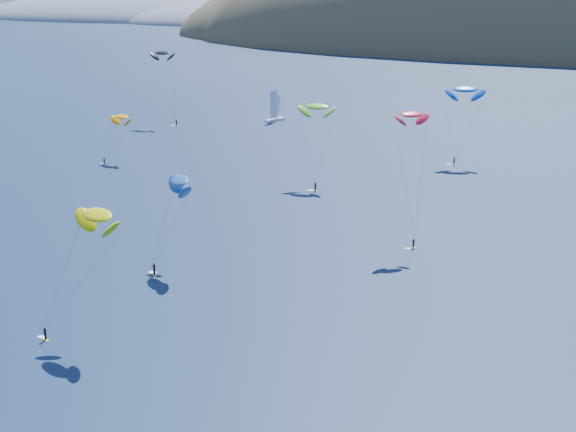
# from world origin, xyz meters

# --- Properties ---
(headland) EXTENTS (460.00, 250.00, 60.00)m
(headland) POSITION_xyz_m (-445.26, 750.08, -3.36)
(headland) COLOR slate
(headland) RESTS_ON ground
(sailboat) EXTENTS (9.70, 8.80, 11.58)m
(sailboat) POSITION_xyz_m (-65.48, 207.52, 0.95)
(sailboat) COLOR white
(sailboat) RESTS_ON ground
(kitesurfer_1) EXTENTS (7.98, 9.94, 13.52)m
(kitesurfer_1) POSITION_xyz_m (-79.99, 138.86, 11.45)
(kitesurfer_1) COLOR #D4F41B
(kitesurfer_1) RESTS_ON ground
(kitesurfer_2) EXTENTS (10.92, 10.39, 19.04)m
(kitesurfer_2) POSITION_xyz_m (-23.08, 47.76, 16.53)
(kitesurfer_2) COLOR #D4F41B
(kitesurfer_2) RESTS_ON ground
(kitesurfer_3) EXTENTS (8.79, 11.23, 20.27)m
(kitesurfer_3) POSITION_xyz_m (-24.58, 136.75, 17.82)
(kitesurfer_3) COLOR #D4F41B
(kitesurfer_3) RESTS_ON ground
(kitesurfer_4) EXTENTS (11.06, 9.36, 21.74)m
(kitesurfer_4) POSITION_xyz_m (3.38, 171.47, 18.89)
(kitesurfer_4) COLOR #D4F41B
(kitesurfer_4) RESTS_ON ground
(kitesurfer_9) EXTENTS (6.88, 9.12, 25.21)m
(kitesurfer_9) POSITION_xyz_m (6.03, 102.64, 23.28)
(kitesurfer_9) COLOR #D4F41B
(kitesurfer_9) RESTS_ON ground
(kitesurfer_10) EXTENTS (8.98, 12.96, 16.86)m
(kitesurfer_10) POSITION_xyz_m (-26.41, 75.67, 14.38)
(kitesurfer_10) COLOR #D4F41B
(kitesurfer_10) RESTS_ON ground
(kitesurfer_12) EXTENTS (11.65, 7.13, 24.97)m
(kitesurfer_12) POSITION_xyz_m (-98.38, 191.73, 22.66)
(kitesurfer_12) COLOR #D4F41B
(kitesurfer_12) RESTS_ON ground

